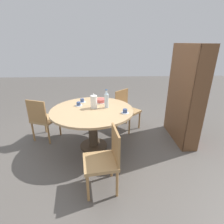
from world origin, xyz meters
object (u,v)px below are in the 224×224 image
at_px(bookshelf, 184,96).
at_px(water_bottle, 107,100).
at_px(chair_a, 105,159).
at_px(coffee_pot, 94,101).
at_px(cup_b, 125,111).
at_px(cup_c, 79,104).
at_px(chair_c, 43,118).
at_px(cake_main, 101,101).
at_px(chair_b, 126,109).
at_px(cup_a, 82,101).

bearing_deg(bookshelf, water_bottle, 97.32).
relative_size(chair_a, coffee_pot, 3.27).
distance_m(chair_a, coffee_pot, 1.15).
xyz_separation_m(bookshelf, cup_b, (0.45, -1.15, -0.11)).
height_order(cup_b, cup_c, same).
height_order(chair_c, bookshelf, bookshelf).
xyz_separation_m(cup_b, cup_c, (-0.39, -0.80, 0.00)).
distance_m(chair_a, cake_main, 1.38).
bearing_deg(cake_main, chair_a, 2.70).
bearing_deg(cup_c, chair_b, 120.51).
bearing_deg(cup_b, cup_a, -127.91).
bearing_deg(chair_b, coffee_pot, -177.70).
bearing_deg(chair_a, chair_c, -146.14).
bearing_deg(water_bottle, cup_b, 47.63).
height_order(chair_b, cup_b, chair_b).
bearing_deg(water_bottle, chair_c, -100.94).
bearing_deg(cup_b, water_bottle, -132.37).
height_order(water_bottle, cup_b, water_bottle).
distance_m(chair_a, cup_b, 0.92).
relative_size(water_bottle, cake_main, 1.51).
bearing_deg(cup_a, water_bottle, 55.24).
xyz_separation_m(chair_b, cup_c, (0.55, -0.94, 0.31)).
height_order(chair_b, cup_c, chair_b).
height_order(cup_a, cup_b, same).
bearing_deg(water_bottle, chair_a, -2.27).
relative_size(chair_a, cake_main, 3.94).
height_order(coffee_pot, water_bottle, water_bottle).
bearing_deg(chair_b, cup_b, -142.46).
bearing_deg(coffee_pot, cake_main, 158.46).
xyz_separation_m(chair_c, cup_b, (0.50, 1.51, 0.31)).
height_order(chair_a, chair_b, same).
xyz_separation_m(water_bottle, cup_b, (0.27, 0.29, -0.11)).
height_order(cup_a, cup_c, same).
distance_m(chair_c, coffee_pot, 1.11).
distance_m(chair_b, coffee_pot, 1.03).
distance_m(chair_c, water_bottle, 1.31).
bearing_deg(cup_c, water_bottle, 76.21).
relative_size(chair_a, chair_c, 1.00).
distance_m(cup_b, cup_c, 0.89).
bearing_deg(cake_main, cup_b, 35.91).
relative_size(chair_a, bookshelf, 0.47).
relative_size(chair_a, cup_c, 6.39).
bearing_deg(chair_a, cup_c, -167.09).
bearing_deg(coffee_pot, cup_c, -114.01).
distance_m(coffee_pot, cake_main, 0.32).
bearing_deg(bookshelf, chair_c, 88.91).
relative_size(coffee_pot, cake_main, 1.20).
relative_size(cake_main, cup_c, 1.62).
distance_m(chair_a, chair_b, 1.80).
bearing_deg(cup_a, bookshelf, 85.95).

